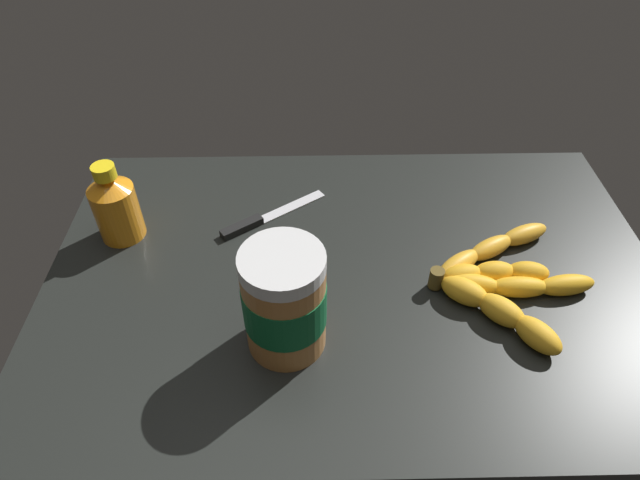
# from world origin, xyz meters

# --- Properties ---
(ground_plane) EXTENTS (0.88, 0.59, 0.04)m
(ground_plane) POSITION_xyz_m (0.00, 0.00, -0.02)
(ground_plane) COLOR black
(banana_bunch) EXTENTS (0.23, 0.25, 0.03)m
(banana_bunch) POSITION_xyz_m (-0.20, 0.03, 0.02)
(banana_bunch) COLOR gold
(banana_bunch) RESTS_ON ground_plane
(peanut_butter_jar) EXTENTS (0.10, 0.10, 0.15)m
(peanut_butter_jar) POSITION_xyz_m (0.09, 0.12, 0.07)
(peanut_butter_jar) COLOR #B27238
(peanut_butter_jar) RESTS_ON ground_plane
(honey_bottle) EXTENTS (0.07, 0.07, 0.13)m
(honey_bottle) POSITION_xyz_m (0.35, -0.09, 0.06)
(honey_bottle) COLOR orange
(honey_bottle) RESTS_ON ground_plane
(butter_knife) EXTENTS (0.16, 0.12, 0.01)m
(butter_knife) POSITION_xyz_m (0.13, -0.12, 0.00)
(butter_knife) COLOR silver
(butter_knife) RESTS_ON ground_plane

